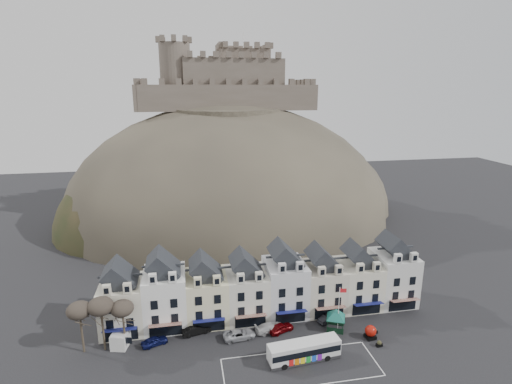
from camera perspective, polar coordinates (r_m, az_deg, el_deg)
ground at (r=60.73m, az=4.80°, el=-24.61°), size 300.00×300.00×0.00m
coach_bay_markings at (r=62.12m, az=6.41°, el=-23.61°), size 22.00×7.50×0.01m
townhouse_terrace at (r=70.75m, az=1.53°, el=-13.18°), size 54.40×9.35×11.80m
castle_hill at (r=121.18m, az=-3.20°, el=-3.66°), size 100.00×76.00×68.00m
castle at (r=121.77m, az=-4.28°, el=15.59°), size 50.20×22.20×22.00m
tree_left_far at (r=65.91m, az=-23.95°, el=-15.25°), size 3.61×3.61×8.24m
tree_left_mid at (r=65.08m, az=-21.33°, el=-15.01°), size 3.78×3.78×8.64m
tree_left_near at (r=64.89m, az=-18.58°, el=-15.54°), size 3.43×3.43×7.84m
bus at (r=62.40m, az=6.88°, el=-21.50°), size 10.86×3.53×3.01m
bus_shelter at (r=68.84m, az=11.37°, el=-16.67°), size 5.35×5.35×3.72m
red_buoy at (r=68.98m, az=16.04°, el=-18.65°), size 1.78×1.78×2.20m
flagpole at (r=67.69m, az=11.83°, el=-15.70°), size 1.13×0.26×7.88m
white_van at (r=68.99m, az=-18.42°, el=-18.77°), size 3.42×5.62×2.39m
planter_west at (r=67.92m, az=17.20°, el=-19.99°), size 1.00×0.69×0.98m
planter_east at (r=70.69m, az=16.58°, el=-18.45°), size 0.96×0.66×0.94m
car_navy at (r=67.25m, az=-14.30°, el=-19.93°), size 4.31×2.93×1.36m
car_black at (r=68.45m, az=-8.53°, el=-18.83°), size 4.89×2.69×1.53m
car_silver at (r=66.82m, az=-2.39°, el=-19.64°), size 5.30×2.90×1.43m
car_white at (r=68.31m, az=2.06°, el=-18.77°), size 5.40×3.12×1.47m
car_maroon at (r=68.32m, az=3.59°, el=-18.78°), size 4.67×3.25×1.48m
car_charcoal at (r=71.65m, az=10.25°, el=-17.36°), size 4.00×2.77×1.25m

